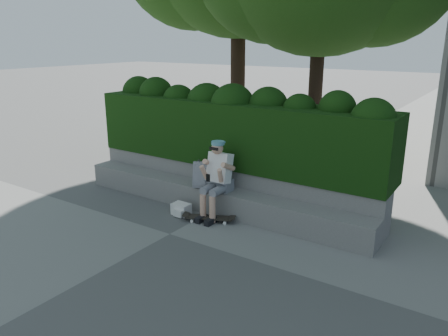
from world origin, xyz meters
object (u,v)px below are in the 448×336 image
Objects in this scene: skateboard at (209,218)px; backpack_plaid at (202,175)px; person at (218,176)px; backpack_ground at (181,209)px.

skateboard is 1.75× the size of backpack_plaid.
skateboard is at bearing -68.22° from backpack_plaid.
person is at bearing -37.45° from backpack_plaid.
person is 4.30× the size of backpack_ground.
person is at bearing 28.50° from backpack_ground.
backpack_ground is at bearing -152.15° from person.
person is 1.65× the size of skateboard.
backpack_ground is (-0.59, -0.31, -0.65)m from person.
backpack_ground is at bearing 157.01° from skateboard.
person reaches higher than skateboard.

